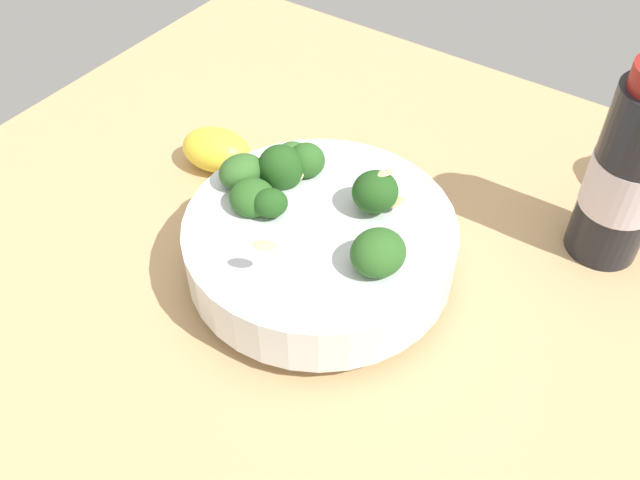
# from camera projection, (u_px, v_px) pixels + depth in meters

# --- Properties ---
(ground_plane) EXTENTS (0.69, 0.69, 0.04)m
(ground_plane) POSITION_uv_depth(u_px,v_px,m) (295.00, 252.00, 0.63)
(ground_plane) COLOR tan
(bowl_of_broccoli) EXTENTS (0.21, 0.21, 0.10)m
(bowl_of_broccoli) POSITION_uv_depth(u_px,v_px,m) (318.00, 238.00, 0.55)
(bowl_of_broccoli) COLOR white
(bowl_of_broccoli) RESTS_ON ground_plane
(lemon_wedge) EXTENTS (0.08, 0.06, 0.04)m
(lemon_wedge) POSITION_uv_depth(u_px,v_px,m) (216.00, 150.00, 0.66)
(lemon_wedge) COLOR yellow
(lemon_wedge) RESTS_ON ground_plane
(bottle_short) EXTENTS (0.06, 0.06, 0.18)m
(bottle_short) POSITION_uv_depth(u_px,v_px,m) (629.00, 173.00, 0.54)
(bottle_short) COLOR black
(bottle_short) RESTS_ON ground_plane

